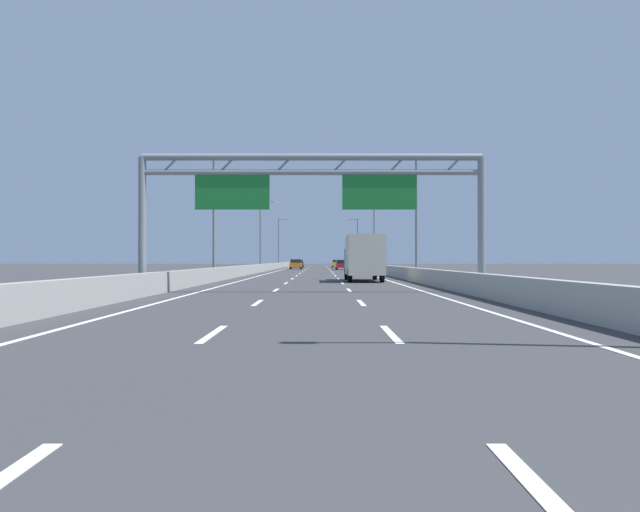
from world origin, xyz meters
name	(u,v)px	position (x,y,z in m)	size (l,w,h in m)	color
ground_plane	(319,269)	(0.00, 100.00, 0.00)	(260.00, 260.00, 0.00)	#38383A
lane_dash_left_1	(214,334)	(-1.80, 12.50, 0.01)	(0.16, 3.00, 0.01)	white
lane_dash_left_2	(258,303)	(-1.80, 21.50, 0.01)	(0.16, 3.00, 0.01)	white
lane_dash_left_3	(277,290)	(-1.80, 30.50, 0.01)	(0.16, 3.00, 0.01)	white
lane_dash_left_4	(287,283)	(-1.80, 39.50, 0.01)	(0.16, 3.00, 0.01)	white
lane_dash_left_5	(293,279)	(-1.80, 48.50, 0.01)	(0.16, 3.00, 0.01)	white
lane_dash_left_6	(298,276)	(-1.80, 57.50, 0.01)	(0.16, 3.00, 0.01)	white
lane_dash_left_7	(301,274)	(-1.80, 66.50, 0.01)	(0.16, 3.00, 0.01)	white
lane_dash_left_8	(303,272)	(-1.80, 75.50, 0.01)	(0.16, 3.00, 0.01)	white
lane_dash_left_9	(305,271)	(-1.80, 84.50, 0.01)	(0.16, 3.00, 0.01)	white
lane_dash_left_10	(307,270)	(-1.80, 93.50, 0.01)	(0.16, 3.00, 0.01)	white
lane_dash_left_11	(308,269)	(-1.80, 102.50, 0.01)	(0.16, 3.00, 0.01)	white
lane_dash_left_12	(309,268)	(-1.80, 111.50, 0.01)	(0.16, 3.00, 0.01)	white
lane_dash_left_13	(310,267)	(-1.80, 120.50, 0.01)	(0.16, 3.00, 0.01)	white
lane_dash_left_14	(311,267)	(-1.80, 129.50, 0.01)	(0.16, 3.00, 0.01)	white
lane_dash_left_15	(311,266)	(-1.80, 138.50, 0.01)	(0.16, 3.00, 0.01)	white
lane_dash_left_16	(312,266)	(-1.80, 147.50, 0.01)	(0.16, 3.00, 0.01)	white
lane_dash_left_17	(312,266)	(-1.80, 156.50, 0.01)	(0.16, 3.00, 0.01)	white
lane_dash_right_1	(392,334)	(1.80, 12.50, 0.01)	(0.16, 3.00, 0.01)	white
lane_dash_right_2	(362,303)	(1.80, 21.50, 0.01)	(0.16, 3.00, 0.01)	white
lane_dash_right_3	(350,290)	(1.80, 30.50, 0.01)	(0.16, 3.00, 0.01)	white
lane_dash_right_4	(343,283)	(1.80, 39.50, 0.01)	(0.16, 3.00, 0.01)	white
lane_dash_right_5	(339,279)	(1.80, 48.50, 0.01)	(0.16, 3.00, 0.01)	white
lane_dash_right_6	(336,276)	(1.80, 57.50, 0.01)	(0.16, 3.00, 0.01)	white
lane_dash_right_7	(334,274)	(1.80, 66.50, 0.01)	(0.16, 3.00, 0.01)	white
lane_dash_right_8	(333,272)	(1.80, 75.50, 0.01)	(0.16, 3.00, 0.01)	white
lane_dash_right_9	(331,271)	(1.80, 84.50, 0.01)	(0.16, 3.00, 0.01)	white
lane_dash_right_10	(330,270)	(1.80, 93.50, 0.01)	(0.16, 3.00, 0.01)	white
lane_dash_right_11	(330,269)	(1.80, 102.50, 0.01)	(0.16, 3.00, 0.01)	white
lane_dash_right_12	(329,268)	(1.80, 111.50, 0.01)	(0.16, 3.00, 0.01)	white
lane_dash_right_13	(328,267)	(1.80, 120.50, 0.01)	(0.16, 3.00, 0.01)	white
lane_dash_right_14	(328,267)	(1.80, 129.50, 0.01)	(0.16, 3.00, 0.01)	white
lane_dash_right_15	(327,266)	(1.80, 138.50, 0.01)	(0.16, 3.00, 0.01)	white
lane_dash_right_16	(327,266)	(1.80, 147.50, 0.01)	(0.16, 3.00, 0.01)	white
lane_dash_right_17	(327,266)	(1.80, 156.50, 0.01)	(0.16, 3.00, 0.01)	white
edge_line_left	(281,270)	(-5.25, 88.00, 0.01)	(0.16, 176.00, 0.01)	white
edge_line_right	(355,270)	(5.25, 88.00, 0.01)	(0.16, 176.00, 0.01)	white
barrier_left	(280,265)	(-6.90, 110.00, 0.47)	(0.45, 220.00, 0.95)	#9E9E99
barrier_right	(358,265)	(6.90, 110.00, 0.47)	(0.45, 220.00, 0.95)	#9E9E99
sign_gantry	(311,188)	(-0.06, 28.32, 4.80)	(15.88, 0.36, 6.36)	gray
streetlamp_left_mid	(218,208)	(-7.47, 47.13, 5.40)	(2.58, 0.28, 9.50)	slate
streetlamp_right_mid	(414,208)	(7.47, 47.13, 5.40)	(2.58, 0.28, 9.50)	slate
streetlamp_left_far	(263,231)	(-7.47, 83.94, 5.40)	(2.58, 0.28, 9.50)	slate
streetlamp_right_far	(373,231)	(7.47, 83.94, 5.40)	(2.58, 0.28, 9.50)	slate
streetlamp_left_distant	(281,240)	(-7.47, 120.75, 5.40)	(2.58, 0.28, 9.50)	slate
streetlamp_right_distant	(357,240)	(7.47, 120.75, 5.40)	(2.58, 0.28, 9.50)	slate
yellow_car	(338,264)	(3.53, 116.04, 0.76)	(1.80, 4.40, 1.45)	yellow
red_car	(343,265)	(3.65, 92.92, 0.75)	(1.82, 4.60, 1.47)	red
black_car	(299,264)	(-3.70, 117.35, 0.76)	(1.87, 4.28, 1.47)	black
orange_car	(297,264)	(-3.44, 98.18, 0.78)	(1.88, 4.28, 1.55)	orange
box_truck	(365,257)	(3.41, 43.18, 1.71)	(2.40, 7.65, 3.17)	#194799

